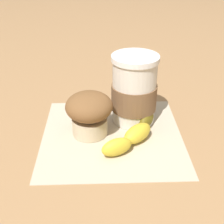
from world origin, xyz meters
The scene contains 5 objects.
ground_plane centered at (0.00, 0.00, 0.00)m, with size 3.00×3.00×0.00m, color #A87C51.
paper_napkin centered at (0.00, 0.00, 0.00)m, with size 0.27×0.27×0.00m, color beige.
coffee_cup centered at (-0.06, 0.04, 0.07)m, with size 0.09×0.09×0.14m.
muffin centered at (0.00, -0.04, 0.05)m, with size 0.09×0.09×0.09m.
banana centered at (0.01, 0.04, 0.02)m, with size 0.16×0.10×0.03m.
Camera 1 is at (0.49, 0.07, 0.34)m, focal length 50.00 mm.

